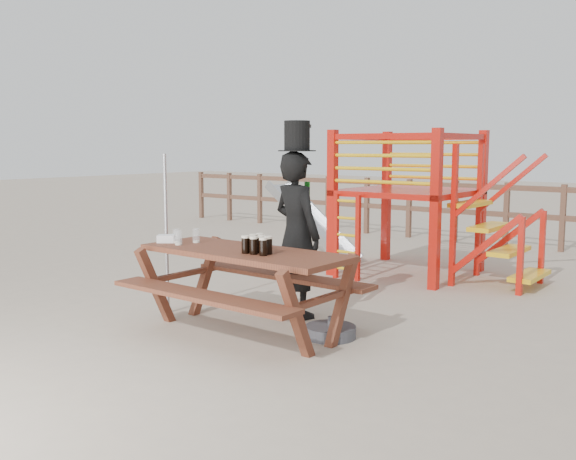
# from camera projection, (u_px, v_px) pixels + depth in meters

# --- Properties ---
(ground) EXTENTS (60.00, 60.00, 0.00)m
(ground) POSITION_uv_depth(u_px,v_px,m) (232.00, 323.00, 6.82)
(ground) COLOR tan
(ground) RESTS_ON ground
(back_fence) EXTENTS (15.09, 0.09, 1.20)m
(back_fence) POSITION_uv_depth(u_px,v_px,m) (480.00, 206.00, 12.22)
(back_fence) COLOR brown
(back_fence) RESTS_ON ground
(playground_fort) EXTENTS (4.71, 1.84, 2.10)m
(playground_fort) POSITION_uv_depth(u_px,v_px,m) (403.00, 201.00, 9.42)
(playground_fort) COLOR red
(playground_fort) RESTS_ON ground
(picnic_table) EXTENTS (2.21, 1.55, 0.85)m
(picnic_table) POSITION_uv_depth(u_px,v_px,m) (244.00, 281.00, 6.39)
(picnic_table) COLOR brown
(picnic_table) RESTS_ON ground
(man_with_hat) EXTENTS (0.75, 0.58, 2.14)m
(man_with_hat) POSITION_uv_depth(u_px,v_px,m) (297.00, 230.00, 6.99)
(man_with_hat) COLOR black
(man_with_hat) RESTS_ON ground
(metal_pole) EXTENTS (0.04, 0.04, 1.79)m
(metal_pole) POSITION_uv_depth(u_px,v_px,m) (166.00, 234.00, 7.13)
(metal_pole) COLOR #B2B2B7
(metal_pole) RESTS_ON ground
(parasol_base) EXTENTS (0.50, 0.50, 0.21)m
(parasol_base) POSITION_uv_depth(u_px,v_px,m) (331.00, 332.00, 6.29)
(parasol_base) COLOR #3E3E44
(parasol_base) RESTS_ON ground
(paper_bag) EXTENTS (0.23, 0.22, 0.08)m
(paper_bag) POSITION_uv_depth(u_px,v_px,m) (166.00, 239.00, 6.84)
(paper_bag) COLOR white
(paper_bag) RESTS_ON picnic_table
(stout_pints) EXTENTS (0.30, 0.28, 0.17)m
(stout_pints) POSITION_uv_depth(u_px,v_px,m) (258.00, 244.00, 6.14)
(stout_pints) COLOR black
(stout_pints) RESTS_ON picnic_table
(empty_glasses) EXTENTS (0.23, 0.30, 0.15)m
(empty_glasses) POSITION_uv_depth(u_px,v_px,m) (184.00, 237.00, 6.75)
(empty_glasses) COLOR silver
(empty_glasses) RESTS_ON picnic_table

